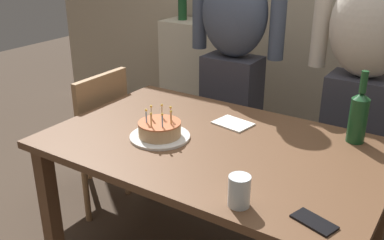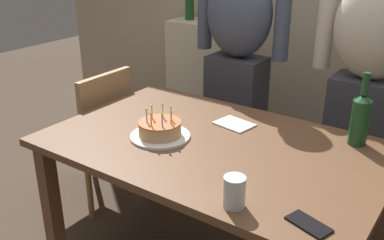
% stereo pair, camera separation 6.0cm
% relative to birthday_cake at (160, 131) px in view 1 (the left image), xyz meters
% --- Properties ---
extents(dining_table, '(1.50, 0.96, 0.74)m').
position_rel_birthday_cake_xyz_m(dining_table, '(0.23, 0.10, -0.13)').
color(dining_table, brown).
rests_on(dining_table, ground_plane).
extents(birthday_cake, '(0.28, 0.28, 0.14)m').
position_rel_birthday_cake_xyz_m(birthday_cake, '(0.00, 0.00, 0.00)').
color(birthday_cake, white).
rests_on(birthday_cake, dining_table).
extents(water_glass_near, '(0.08, 0.08, 0.11)m').
position_rel_birthday_cake_xyz_m(water_glass_near, '(0.56, -0.29, 0.02)').
color(water_glass_near, silver).
rests_on(water_glass_near, dining_table).
extents(wine_bottle, '(0.08, 0.08, 0.33)m').
position_rel_birthday_cake_xyz_m(wine_bottle, '(0.76, 0.45, 0.09)').
color(wine_bottle, '#194723').
rests_on(wine_bottle, dining_table).
extents(cell_phone, '(0.16, 0.11, 0.01)m').
position_rel_birthday_cake_xyz_m(cell_phone, '(0.81, -0.25, -0.03)').
color(cell_phone, black).
rests_on(cell_phone, dining_table).
extents(napkin_stack, '(0.20, 0.16, 0.01)m').
position_rel_birthday_cake_xyz_m(napkin_stack, '(0.21, 0.32, -0.03)').
color(napkin_stack, white).
rests_on(napkin_stack, dining_table).
extents(person_man_bearded, '(0.61, 0.27, 1.66)m').
position_rel_birthday_cake_xyz_m(person_man_bearded, '(-0.09, 0.87, 0.10)').
color(person_man_bearded, '#33333D').
rests_on(person_man_bearded, ground_plane).
extents(person_woman_cardigan, '(0.61, 0.27, 1.66)m').
position_rel_birthday_cake_xyz_m(person_woman_cardigan, '(0.67, 0.87, 0.10)').
color(person_woman_cardigan, '#33333D').
rests_on(person_woman_cardigan, ground_plane).
extents(dining_chair, '(0.42, 0.42, 0.87)m').
position_rel_birthday_cake_xyz_m(dining_chair, '(-0.71, 0.25, -0.26)').
color(dining_chair, '#A37A51').
rests_on(dining_chair, ground_plane).
extents(shelf_cabinet, '(0.61, 0.30, 1.26)m').
position_rel_birthday_cake_xyz_m(shelf_cabinet, '(-0.67, 1.43, -0.27)').
color(shelf_cabinet, beige).
rests_on(shelf_cabinet, ground_plane).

